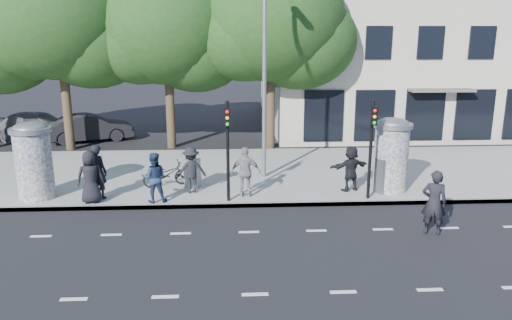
{
  "coord_description": "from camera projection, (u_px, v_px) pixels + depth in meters",
  "views": [
    {
      "loc": [
        -0.5,
        -12.26,
        5.71
      ],
      "look_at": [
        0.32,
        3.5,
        1.65
      ],
      "focal_mm": 35.0,
      "sensor_mm": 36.0,
      "label": 1
    }
  ],
  "objects": [
    {
      "name": "car_mid",
      "position": [
        90.0,
        128.0,
        26.69
      ],
      "size": [
        2.98,
        4.71,
        1.47
      ],
      "primitive_type": "imported",
      "rotation": [
        0.0,
        0.0,
        1.92
      ],
      "color": "black",
      "rests_on": "ground"
    },
    {
      "name": "tree_near_left",
      "position": [
        167.0,
        24.0,
        23.9
      ],
      "size": [
        6.8,
        6.8,
        8.97
      ],
      "color": "#38281C",
      "rests_on": "ground"
    },
    {
      "name": "ped_d",
      "position": [
        191.0,
        170.0,
        17.63
      ],
      "size": [
        1.19,
        0.88,
        1.65
      ],
      "primitive_type": "imported",
      "rotation": [
        0.0,
        0.0,
        3.41
      ],
      "color": "black",
      "rests_on": "sidewalk"
    },
    {
      "name": "sidewalk",
      "position": [
        243.0,
        173.0,
        20.54
      ],
      "size": [
        40.0,
        8.0,
        0.15
      ],
      "primitive_type": "cube",
      "color": "gray",
      "rests_on": "ground"
    },
    {
      "name": "ground",
      "position": [
        251.0,
        253.0,
        13.3
      ],
      "size": [
        120.0,
        120.0,
        0.0
      ],
      "primitive_type": "plane",
      "color": "black",
      "rests_on": "ground"
    },
    {
      "name": "car_left",
      "position": [
        38.0,
        126.0,
        26.84
      ],
      "size": [
        2.43,
        4.99,
        1.64
      ],
      "primitive_type": "imported",
      "rotation": [
        0.0,
        0.0,
        1.46
      ],
      "color": "#595A61",
      "rests_on": "ground"
    },
    {
      "name": "street_lamp",
      "position": [
        265.0,
        57.0,
        18.57
      ],
      "size": [
        0.25,
        0.93,
        8.0
      ],
      "color": "slate",
      "rests_on": "sidewalk"
    },
    {
      "name": "tree_center",
      "position": [
        271.0,
        19.0,
        23.7
      ],
      "size": [
        7.0,
        7.0,
        9.3
      ],
      "color": "#38281C",
      "rests_on": "ground"
    },
    {
      "name": "traffic_pole_near",
      "position": [
        228.0,
        141.0,
        16.39
      ],
      "size": [
        0.22,
        0.31,
        3.4
      ],
      "color": "black",
      "rests_on": "sidewalk"
    },
    {
      "name": "cabinet_left",
      "position": [
        192.0,
        173.0,
        18.28
      ],
      "size": [
        0.61,
        0.53,
        1.07
      ],
      "primitive_type": "cube",
      "rotation": [
        0.0,
        0.0,
        -0.35
      ],
      "color": "gray",
      "rests_on": "sidewalk"
    },
    {
      "name": "building",
      "position": [
        426.0,
        27.0,
        31.75
      ],
      "size": [
        20.3,
        15.85,
        12.0
      ],
      "color": "#AFA693",
      "rests_on": "ground"
    },
    {
      "name": "traffic_pole_far",
      "position": [
        372.0,
        139.0,
        16.63
      ],
      "size": [
        0.22,
        0.31,
        3.4
      ],
      "color": "black",
      "rests_on": "sidewalk"
    },
    {
      "name": "ad_column_right",
      "position": [
        391.0,
        153.0,
        17.73
      ],
      "size": [
        1.36,
        1.36,
        2.65
      ],
      "color": "beige",
      "rests_on": "sidewalk"
    },
    {
      "name": "curb",
      "position": [
        246.0,
        205.0,
        16.72
      ],
      "size": [
        40.0,
        0.1,
        0.16
      ],
      "primitive_type": "cube",
      "color": "slate",
      "rests_on": "ground"
    },
    {
      "name": "ad_column_left",
      "position": [
        33.0,
        159.0,
        16.91
      ],
      "size": [
        1.36,
        1.36,
        2.65
      ],
      "color": "beige",
      "rests_on": "sidewalk"
    },
    {
      "name": "cabinet_right",
      "position": [
        385.0,
        175.0,
        17.68
      ],
      "size": [
        0.72,
        0.65,
        1.25
      ],
      "primitive_type": "cube",
      "rotation": [
        0.0,
        0.0,
        0.44
      ],
      "color": "slate",
      "rests_on": "sidewalk"
    },
    {
      "name": "man_road",
      "position": [
        434.0,
        202.0,
        14.31
      ],
      "size": [
        0.81,
        0.66,
        1.92
      ],
      "primitive_type": "imported",
      "rotation": [
        0.0,
        0.0,
        2.82
      ],
      "color": "black",
      "rests_on": "ground"
    },
    {
      "name": "bicycle",
      "position": [
        167.0,
        174.0,
        18.43
      ],
      "size": [
        1.16,
        1.87,
        0.93
      ],
      "primitive_type": "imported",
      "rotation": [
        0.0,
        0.0,
        1.9
      ],
      "color": "black",
      "rests_on": "sidewalk"
    },
    {
      "name": "ped_f",
      "position": [
        351.0,
        168.0,
        17.83
      ],
      "size": [
        1.63,
        1.04,
        1.66
      ],
      "primitive_type": "imported",
      "rotation": [
        0.0,
        0.0,
        3.49
      ],
      "color": "black",
      "rests_on": "sidewalk"
    },
    {
      "name": "ped_e",
      "position": [
        246.0,
        172.0,
        17.15
      ],
      "size": [
        1.06,
        0.64,
        1.76
      ],
      "primitive_type": "imported",
      "rotation": [
        0.0,
        0.0,
        3.09
      ],
      "color": "gray",
      "rests_on": "sidewalk"
    },
    {
      "name": "ped_a",
      "position": [
        90.0,
        177.0,
        16.54
      ],
      "size": [
        0.97,
        0.73,
        1.78
      ],
      "primitive_type": "imported",
      "rotation": [
        0.0,
        0.0,
        3.34
      ],
      "color": "black",
      "rests_on": "sidewalk"
    },
    {
      "name": "ped_b",
      "position": [
        98.0,
        172.0,
        16.98
      ],
      "size": [
        0.81,
        0.69,
        1.89
      ],
      "primitive_type": "imported",
      "rotation": [
        0.0,
        0.0,
        2.72
      ],
      "color": "black",
      "rests_on": "sidewalk"
    },
    {
      "name": "lane_dash_far",
      "position": [
        249.0,
        232.0,
        14.66
      ],
      "size": [
        32.0,
        0.12,
        0.01
      ],
      "primitive_type": "cube",
      "color": "silver",
      "rests_on": "ground"
    },
    {
      "name": "ped_c",
      "position": [
        154.0,
        178.0,
        16.62
      ],
      "size": [
        0.9,
        0.74,
        1.7
      ],
      "primitive_type": "imported",
      "rotation": [
        0.0,
        0.0,
        3.26
      ],
      "color": "#1F2F4D",
      "rests_on": "sidewalk"
    },
    {
      "name": "tree_mid_left",
      "position": [
        58.0,
        15.0,
        23.35
      ],
      "size": [
        7.2,
        7.2,
        9.57
      ],
      "color": "#38281C",
      "rests_on": "ground"
    },
    {
      "name": "lane_dash_near",
      "position": [
        255.0,
        294.0,
        11.18
      ],
      "size": [
        32.0,
        0.12,
        0.01
      ],
      "primitive_type": "cube",
      "color": "silver",
      "rests_on": "ground"
    }
  ]
}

